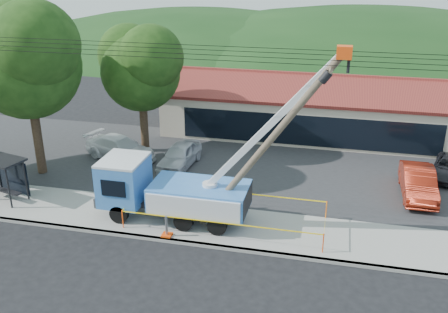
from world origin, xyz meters
The scene contains 17 objects.
ground centered at (0.00, 0.00, 0.00)m, with size 120.00×120.00×0.00m, color black.
curb centered at (0.00, 2.10, 0.07)m, with size 60.00×0.25×0.15m, color gray.
sidewalk centered at (0.00, 4.00, 0.07)m, with size 60.00×4.00×0.15m, color gray.
parking_lot centered at (0.00, 12.00, 0.05)m, with size 60.00×12.00×0.10m, color #28282B.
strip_mall centered at (4.00, 19.98, 1.88)m, with size 22.50×8.53×4.67m.
tree_west_near centered at (-12.00, 8.00, 7.52)m, with size 7.56×6.72×10.80m.
tree_lot centered at (-7.00, 13.00, 6.21)m, with size 6.30×5.60×8.94m.
hill_west centered at (-15.00, 55.00, 0.00)m, with size 78.40×56.00×28.00m, color #123312.
hill_center centered at (10.00, 55.00, 0.00)m, with size 89.60×64.00×32.00m, color #123312.
utility_truck centered at (-2.09, 4.19, 1.82)m, with size 12.10×4.13×9.23m.
leaning_pole centered at (3.08, 4.04, 5.08)m, with size 6.65×1.86×9.17m.
bus_shelter centered at (-11.75, 4.20, 1.95)m, with size 2.84×2.12×2.46m.
caution_tape centered at (0.82, 4.30, 0.87)m, with size 9.96×3.39×0.98m.
car_silver centered at (-3.79, 10.89, 0.00)m, with size 1.80×4.48×1.53m, color silver.
car_red centered at (10.72, 9.93, 0.00)m, with size 1.71×4.91×1.62m, color maroon.
car_white centered at (-8.08, 11.22, 0.00)m, with size 2.12×5.21×1.51m, color white.
car_dark centered at (13.00, 13.09, 0.00)m, with size 2.04×4.42×1.23m, color black.
Camera 1 is at (5.82, -17.56, 12.94)m, focal length 40.00 mm.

